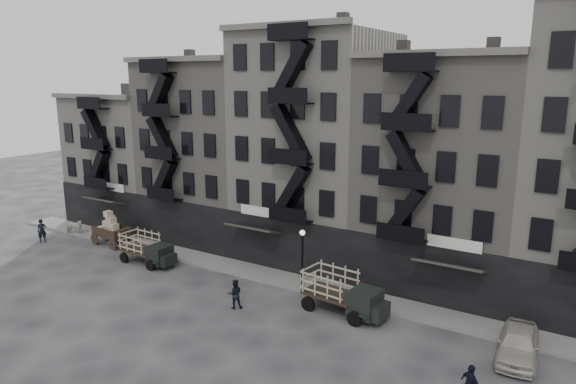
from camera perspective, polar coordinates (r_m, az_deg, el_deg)
The scene contains 14 objects.
ground at distance 34.04m, azimuth -5.15°, elevation -11.45°, with size 140.00×140.00×0.00m, color #38383A.
sidewalk at distance 36.82m, azimuth -1.60°, elevation -9.35°, with size 55.00×2.50×0.15m, color slate.
building_west at distance 52.56m, azimuth -16.38°, elevation 3.58°, with size 10.00×11.35×13.20m.
building_midwest at distance 45.43m, azimuth -8.00°, elevation 4.51°, with size 10.00×11.35×16.20m.
building_center at distance 39.69m, azimuth 3.17°, elevation 4.89°, with size 10.00×11.35×18.20m.
building_mideast at distance 36.20m, azimuth 17.18°, elevation 1.96°, with size 10.00×11.35×16.20m.
lamp_post at distance 33.46m, azimuth 1.60°, elevation -6.70°, with size 0.36×0.36×4.28m.
horse at distance 49.78m, azimuth -22.68°, elevation -3.62°, with size 0.79×1.74×1.47m, color beige.
wagon at distance 45.66m, azimuth -19.11°, elevation -3.55°, with size 3.56×2.10×2.91m.
stake_truck_west at distance 40.39m, azimuth -15.41°, elevation -5.88°, with size 4.74×2.09×2.35m.
stake_truck_east at distance 31.25m, azimuth 6.08°, elevation -10.77°, with size 5.37×2.60×2.61m.
car_east at distance 29.27m, azimuth 24.22°, elevation -15.12°, with size 1.87×4.65×1.58m, color #B5ADA2.
pedestrian_west at distance 48.74m, azimuth -25.67°, elevation -3.90°, with size 0.74×0.48×2.02m, color black.
pedestrian_mid at distance 32.11m, azimuth -5.91°, elevation -11.20°, with size 0.90×0.70×1.85m, color black.
Camera 1 is at (18.85, -24.68, 13.94)m, focal length 32.00 mm.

